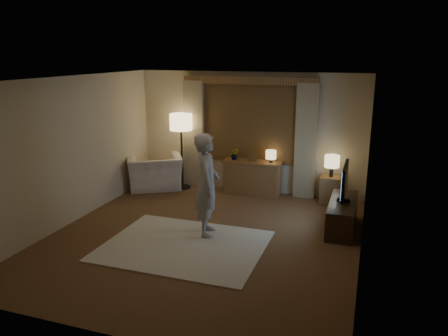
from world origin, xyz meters
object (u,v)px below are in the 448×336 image
at_px(side_table, 330,190).
at_px(sideboard, 252,178).
at_px(armchair, 155,172).
at_px(person, 207,185).
at_px(tv_stand, 342,215).

bearing_deg(side_table, sideboard, 178.28).
xyz_separation_m(armchair, person, (2.06, -2.05, 0.49)).
relative_size(tv_stand, person, 0.81).
height_order(sideboard, tv_stand, sideboard).
bearing_deg(sideboard, side_table, -1.72).
height_order(side_table, person, person).
relative_size(sideboard, tv_stand, 0.86).
height_order(sideboard, side_table, sideboard).
bearing_deg(armchair, side_table, 152.49).
bearing_deg(side_table, armchair, -176.20).
xyz_separation_m(sideboard, tv_stand, (2.00, -1.35, -0.10)).
distance_m(sideboard, side_table, 1.66).
xyz_separation_m(armchair, side_table, (3.85, 0.26, -0.10)).
distance_m(side_table, tv_stand, 1.34).
distance_m(side_table, person, 2.98).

